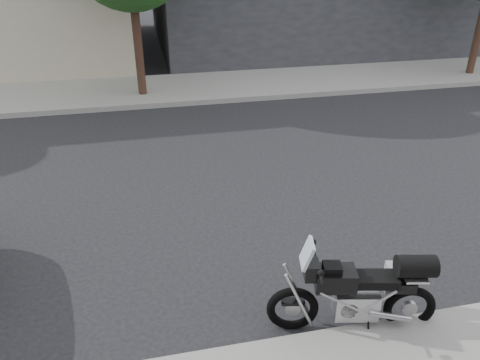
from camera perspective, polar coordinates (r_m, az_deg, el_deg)
The scene contains 3 objects.
ground at distance 9.17m, azimuth 2.18°, elevation -0.51°, with size 120.00×120.00×0.00m, color black.
far_sidewalk at distance 15.07m, azimuth -4.05°, elevation 11.24°, with size 44.00×3.00×0.15m, color gray.
motorcycle at distance 5.92m, azimuth 14.90°, elevation -12.97°, with size 2.04×0.75×1.30m.
Camera 1 is at (2.07, 7.81, 4.33)m, focal length 35.00 mm.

